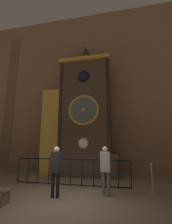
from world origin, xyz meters
TOP-DOWN VIEW (x-y plane):
  - ground_plane at (0.00, 0.00)m, footprint 28.00×28.00m
  - cathedral_back_wall at (-0.09, 5.55)m, footprint 24.00×0.32m
  - clock_tower at (-0.39, 4.13)m, footprint 4.56×1.81m
  - railing_fence at (-0.25, 1.83)m, footprint 5.14×0.05m
  - visitor_near at (-0.34, 0.38)m, footprint 0.39×0.31m
  - visitor_far at (1.36, 0.87)m, footprint 0.36×0.25m
  - stanchion_post at (3.04, 1.55)m, footprint 0.28×0.28m

SIDE VIEW (x-z plane):
  - ground_plane at x=0.00m, z-range 0.00..0.00m
  - stanchion_post at x=3.04m, z-range -0.18..0.88m
  - railing_fence at x=-0.25m, z-range 0.06..1.18m
  - visitor_near at x=-0.34m, z-range 0.17..1.85m
  - visitor_far at x=1.36m, z-range 0.17..1.86m
  - clock_tower at x=-0.39m, z-range -0.80..7.67m
  - cathedral_back_wall at x=-0.09m, z-range -0.01..12.05m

